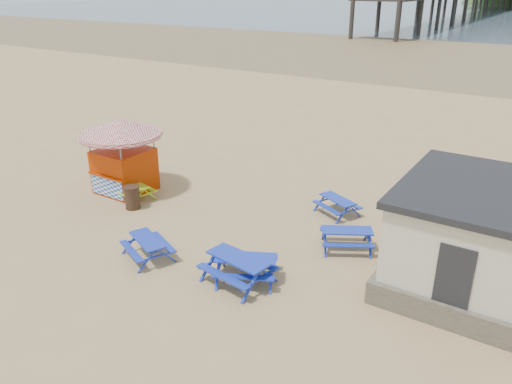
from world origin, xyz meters
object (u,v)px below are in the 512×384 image
Objects in this scene: picnic_table_blue_b at (337,206)px; ice_cream_kiosk at (122,147)px; litter_bin at (132,197)px; picnic_table_yellow at (134,191)px.

picnic_table_blue_b is 9.34m from ice_cream_kiosk.
ice_cream_kiosk is (-8.76, -2.78, 1.67)m from picnic_table_blue_b.
litter_bin is (1.61, -1.19, -1.52)m from ice_cream_kiosk.
picnic_table_blue_b is 1.06× the size of picnic_table_yellow.
litter_bin reaches higher than picnic_table_yellow.
litter_bin is at bearing -36.48° from picnic_table_yellow.
litter_bin is (-7.15, -3.97, 0.15)m from picnic_table_blue_b.
picnic_table_blue_b is at bearing 34.07° from picnic_table_yellow.
picnic_table_yellow is 0.51× the size of ice_cream_kiosk.
litter_bin is (0.64, -0.71, 0.14)m from picnic_table_yellow.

